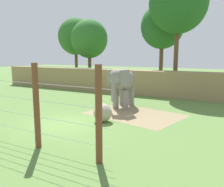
% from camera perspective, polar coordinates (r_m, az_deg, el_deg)
% --- Properties ---
extents(ground_plane, '(120.00, 120.00, 0.00)m').
position_cam_1_polar(ground_plane, '(14.02, -11.15, -7.08)').
color(ground_plane, '#5B7F3D').
extents(dirt_patch, '(6.74, 5.39, 0.01)m').
position_cam_1_polar(dirt_patch, '(15.91, 5.34, -4.96)').
color(dirt_patch, '#937F5B').
rests_on(dirt_patch, ground).
extents(embankment_wall, '(36.00, 1.80, 2.39)m').
position_cam_1_polar(embankment_wall, '(23.77, 7.18, 2.67)').
color(embankment_wall, '#997F56').
rests_on(embankment_wall, ground).
extents(elephant, '(1.80, 3.92, 2.91)m').
position_cam_1_polar(elephant, '(17.55, 2.54, 2.81)').
color(elephant, gray).
rests_on(elephant, ground).
extents(enrichment_ball, '(1.09, 1.09, 1.09)m').
position_cam_1_polar(enrichment_ball, '(14.00, -2.25, -4.62)').
color(enrichment_ball, tan).
rests_on(enrichment_ball, ground).
extents(cable_fence, '(9.71, 0.25, 3.59)m').
position_cam_1_polar(cable_fence, '(11.43, -22.43, -2.06)').
color(cable_fence, brown).
rests_on(cable_fence, ground).
extents(tree_far_left, '(4.81, 4.81, 9.59)m').
position_cam_1_polar(tree_far_left, '(28.44, 11.94, 15.40)').
color(tree_far_left, brown).
rests_on(tree_far_left, ground).
extents(tree_left_of_centre, '(4.71, 4.71, 8.40)m').
position_cam_1_polar(tree_left_of_centre, '(31.75, -5.44, 12.86)').
color(tree_left_of_centre, brown).
rests_on(tree_left_of_centre, ground).
extents(tree_behind_wall, '(5.14, 5.14, 9.27)m').
position_cam_1_polar(tree_behind_wall, '(36.56, -8.69, 13.33)').
color(tree_behind_wall, brown).
rests_on(tree_behind_wall, ground).
extents(tree_right_of_centre, '(5.65, 5.65, 11.84)m').
position_cam_1_polar(tree_right_of_centre, '(25.44, 15.57, 20.15)').
color(tree_right_of_centre, brown).
rests_on(tree_right_of_centre, ground).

